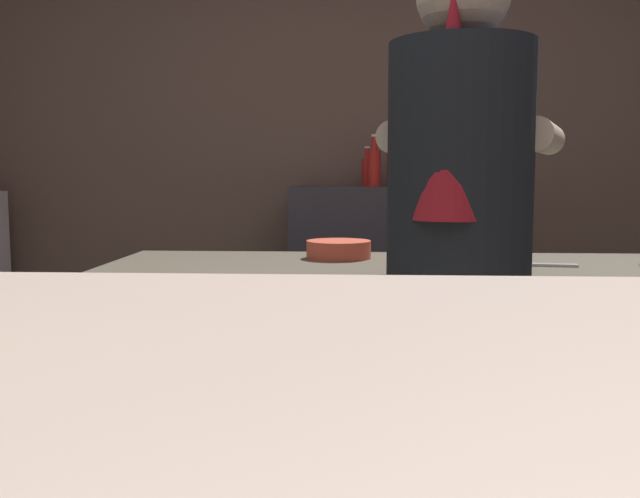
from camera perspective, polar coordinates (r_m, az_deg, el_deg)
name	(u,v)px	position (r m, az deg, el deg)	size (l,w,h in m)	color
wall_back	(348,141)	(3.62, 2.25, 8.58)	(5.20, 0.10, 2.70)	brown
prep_counter	(452,411)	(2.29, 10.53, -12.61)	(2.10, 0.60, 0.92)	#494335
back_shelf	(376,306)	(3.40, 4.52, -4.56)	(0.80, 0.36, 1.13)	#353238
bartender	(457,257)	(1.72, 10.92, -0.63)	(0.50, 0.56, 1.71)	#2E2A39
mixing_bowl	(339,249)	(2.28, 1.50, -0.03)	(0.21, 0.21, 0.06)	#C64C36
chefs_knife	(535,265)	(2.18, 16.81, -1.20)	(0.24, 0.03, 0.01)	silver
bottle_hot_sauce	(395,168)	(3.36, 5.99, 6.44)	(0.08, 0.08, 0.22)	red
bottle_soy	(367,171)	(3.43, 3.79, 6.26)	(0.05, 0.05, 0.19)	red
bottle_vinegar	(374,166)	(3.29, 4.36, 6.60)	(0.06, 0.06, 0.24)	red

